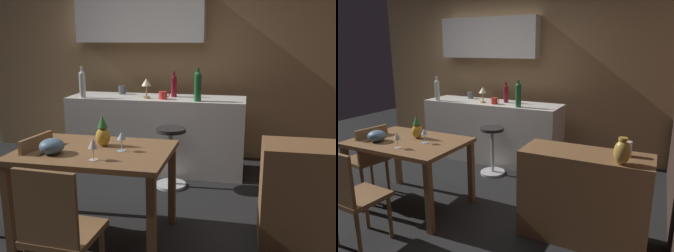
# 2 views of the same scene
# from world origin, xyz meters

# --- Properties ---
(ground_plane) EXTENTS (9.00, 9.00, 0.00)m
(ground_plane) POSITION_xyz_m (0.00, 0.00, 0.00)
(ground_plane) COLOR black
(wall_kitchen_back) EXTENTS (5.20, 0.33, 2.60)m
(wall_kitchen_back) POSITION_xyz_m (-0.06, 2.08, 1.41)
(wall_kitchen_back) COLOR #9E7A51
(wall_kitchen_back) RESTS_ON ground_plane
(dining_table) EXTENTS (1.19, 0.82, 0.74)m
(dining_table) POSITION_xyz_m (-0.04, -0.32, 0.64)
(dining_table) COLOR brown
(dining_table) RESTS_ON ground_plane
(kitchen_counter) EXTENTS (2.10, 0.60, 0.90)m
(kitchen_counter) POSITION_xyz_m (0.05, 1.37, 0.45)
(kitchen_counter) COLOR silver
(kitchen_counter) RESTS_ON ground_plane
(sideboard_cabinet) EXTENTS (1.10, 0.44, 0.82)m
(sideboard_cabinet) POSITION_xyz_m (1.78, -0.14, 0.41)
(sideboard_cabinet) COLOR brown
(sideboard_cabinet) RESTS_ON ground_plane
(chair_near_window) EXTENTS (0.45, 0.45, 0.85)m
(chair_near_window) POSITION_xyz_m (-0.61, -0.38, 0.48)
(chair_near_window) COLOR brown
(chair_near_window) RESTS_ON ground_plane
(chair_by_doorway) EXTENTS (0.42, 0.42, 0.89)m
(chair_by_doorway) POSITION_xyz_m (0.05, -1.12, 0.49)
(chair_by_doorway) COLOR brown
(chair_by_doorway) RESTS_ON ground_plane
(bar_stool) EXTENTS (0.34, 0.34, 0.65)m
(bar_stool) POSITION_xyz_m (0.33, 0.85, 0.35)
(bar_stool) COLOR #262323
(bar_stool) RESTS_ON ground_plane
(wine_glass_left) EXTENTS (0.07, 0.07, 0.16)m
(wine_glass_left) POSITION_xyz_m (0.05, -0.56, 0.86)
(wine_glass_left) COLOR silver
(wine_glass_left) RESTS_ON dining_table
(wine_glass_right) EXTENTS (0.07, 0.07, 0.15)m
(wine_glass_right) POSITION_xyz_m (0.18, -0.32, 0.85)
(wine_glass_right) COLOR silver
(wine_glass_right) RESTS_ON dining_table
(pineapple_centerpiece) EXTENTS (0.12, 0.12, 0.25)m
(pineapple_centerpiece) POSITION_xyz_m (-0.01, -0.21, 0.85)
(pineapple_centerpiece) COLOR gold
(pineapple_centerpiece) RESTS_ON dining_table
(fruit_bowl) EXTENTS (0.18, 0.18, 0.12)m
(fruit_bowl) POSITION_xyz_m (-0.31, -0.49, 0.80)
(fruit_bowl) COLOR slate
(fruit_bowl) RESTS_ON dining_table
(wine_bottle_green) EXTENTS (0.08, 0.08, 0.36)m
(wine_bottle_green) POSITION_xyz_m (0.57, 1.17, 1.08)
(wine_bottle_green) COLOR #1E592D
(wine_bottle_green) RESTS_ON kitchen_counter
(wine_bottle_clear) EXTENTS (0.07, 0.07, 0.37)m
(wine_bottle_clear) POSITION_xyz_m (-0.78, 1.14, 1.07)
(wine_bottle_clear) COLOR silver
(wine_bottle_clear) RESTS_ON kitchen_counter
(wine_bottle_ruby) EXTENTS (0.07, 0.07, 0.30)m
(wine_bottle_ruby) POSITION_xyz_m (0.25, 1.44, 1.04)
(wine_bottle_ruby) COLOR maroon
(wine_bottle_ruby) RESTS_ON kitchen_counter
(cup_red) EXTENTS (0.13, 0.09, 0.09)m
(cup_red) POSITION_xyz_m (0.16, 1.24, 0.95)
(cup_red) COLOR red
(cup_red) RESTS_ON kitchen_counter
(cup_slate) EXTENTS (0.12, 0.09, 0.10)m
(cup_slate) POSITION_xyz_m (-0.43, 1.53, 0.95)
(cup_slate) COLOR #515660
(cup_slate) RESTS_ON kitchen_counter
(counter_lamp) EXTENTS (0.12, 0.12, 0.23)m
(counter_lamp) POSITION_xyz_m (-0.04, 1.26, 1.07)
(counter_lamp) COLOR #A58447
(counter_lamp) RESTS_ON kitchen_counter
(pillar_candle_tall) EXTENTS (0.07, 0.07, 0.15)m
(pillar_candle_tall) POSITION_xyz_m (2.11, -0.08, 0.88)
(pillar_candle_tall) COLOR white
(pillar_candle_tall) RESTS_ON sideboard_cabinet
(vase_brass) EXTENTS (0.13, 0.13, 0.21)m
(vase_brass) POSITION_xyz_m (2.09, -0.29, 0.92)
(vase_brass) COLOR #B78C38
(vase_brass) RESTS_ON sideboard_cabinet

